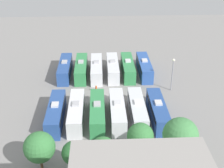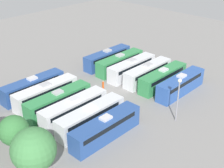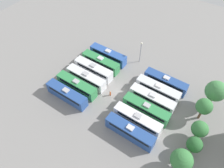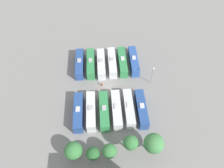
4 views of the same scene
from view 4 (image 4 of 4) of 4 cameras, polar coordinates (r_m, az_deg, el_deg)
ground_plane at (r=69.39m, az=-0.91°, el=-0.96°), size 120.59×120.59×0.00m
bus_0 at (r=74.87m, az=5.66°, el=5.98°), size 2.57×11.77×3.51m
bus_1 at (r=74.39m, az=2.74°, el=5.84°), size 2.57×11.77×3.51m
bus_2 at (r=74.08m, az=0.03°, el=5.66°), size 2.57×11.77×3.51m
bus_3 at (r=73.75m, az=-2.84°, el=5.31°), size 2.57×11.77×3.51m
bus_4 at (r=74.08m, az=-5.57°, el=5.35°), size 2.57×11.77×3.51m
bus_5 at (r=74.44m, az=-8.44°, el=5.24°), size 2.57×11.77×3.51m
bus_6 at (r=63.57m, az=7.70°, el=-6.42°), size 2.57×11.77×3.51m
bus_7 at (r=63.30m, az=4.42°, el=-6.30°), size 2.57×11.77×3.51m
bus_8 at (r=62.91m, az=1.19°, el=-6.65°), size 2.57×11.77×3.51m
bus_9 at (r=62.69m, az=-2.06°, el=-7.02°), size 2.57×11.77×3.51m
bus_10 at (r=62.93m, az=-5.49°, el=-7.01°), size 2.57×11.77×3.51m
bus_11 at (r=63.17m, az=-8.75°, el=-7.27°), size 2.57×11.77×3.51m
worker_person at (r=69.34m, az=-2.63°, el=-0.06°), size 0.36×0.36×1.62m
light_pole at (r=67.97m, az=10.55°, el=2.91°), size 0.60×0.60×7.16m
tree_0 at (r=55.52m, az=10.85°, el=-14.99°), size 5.03×5.03×7.72m
tree_1 at (r=55.44m, az=4.92°, el=-15.04°), size 3.79×3.79×6.58m
tree_2 at (r=55.80m, az=-0.65°, el=-17.08°), size 3.68×3.68×5.29m
tree_3 at (r=55.86m, az=-4.97°, el=-17.68°), size 3.33×3.33×5.00m
tree_4 at (r=56.28m, az=-10.07°, el=-16.77°), size 4.46×4.46×5.97m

